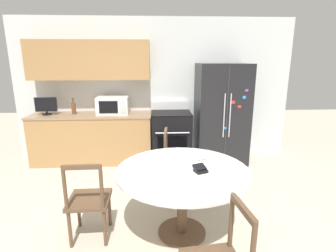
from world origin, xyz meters
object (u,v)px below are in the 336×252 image
at_px(counter_bottle, 74,108).
at_px(dining_chair_far, 177,162).
at_px(dining_chair_left, 89,201).
at_px(candle_glass, 165,161).
at_px(wallet, 200,169).
at_px(microwave, 113,105).
at_px(refrigerator, 221,114).
at_px(oven_range, 171,136).
at_px(countertop_tv, 46,105).

xyz_separation_m(counter_bottle, dining_chair_far, (1.75, -1.20, -0.57)).
distance_m(dining_chair_left, dining_chair_far, 1.42).
height_order(candle_glass, wallet, candle_glass).
height_order(microwave, dining_chair_left, microwave).
height_order(refrigerator, oven_range, refrigerator).
bearing_deg(candle_glass, microwave, 112.50).
relative_size(refrigerator, oven_range, 1.65).
distance_m(oven_range, counter_bottle, 1.82).
distance_m(microwave, dining_chair_far, 1.71).
distance_m(microwave, candle_glass, 2.22).
bearing_deg(countertop_tv, dining_chair_left, -60.98).
distance_m(microwave, wallet, 2.56).
xyz_separation_m(oven_range, countertop_tv, (-2.21, -0.00, 0.60)).
distance_m(dining_chair_far, wallet, 1.11).
bearing_deg(dining_chair_left, dining_chair_far, 43.63).
relative_size(refrigerator, candle_glass, 21.25).
height_order(refrigerator, dining_chair_left, refrigerator).
bearing_deg(dining_chair_far, dining_chair_left, -39.81).
distance_m(refrigerator, microwave, 1.97).
bearing_deg(countertop_tv, wallet, -43.31).
bearing_deg(oven_range, counter_bottle, 179.23).
xyz_separation_m(dining_chair_left, dining_chair_far, (1.00, 1.00, 0.00)).
relative_size(candle_glass, wallet, 0.52).
bearing_deg(microwave, candle_glass, -67.50).
bearing_deg(microwave, dining_chair_left, -88.78).
xyz_separation_m(refrigerator, microwave, (-1.96, 0.07, 0.16)).
bearing_deg(candle_glass, oven_range, 84.28).
distance_m(refrigerator, counter_bottle, 2.66).
bearing_deg(candle_glass, counter_bottle, 127.11).
height_order(counter_bottle, candle_glass, counter_bottle).
relative_size(counter_bottle, dining_chair_left, 0.32).
xyz_separation_m(oven_range, wallet, (0.15, -2.22, 0.31)).
distance_m(countertop_tv, dining_chair_left, 2.57).
height_order(refrigerator, candle_glass, refrigerator).
height_order(refrigerator, wallet, refrigerator).
bearing_deg(refrigerator, microwave, 177.85).
bearing_deg(candle_glass, refrigerator, 60.49).
relative_size(countertop_tv, candle_glass, 4.39).
bearing_deg(refrigerator, dining_chair_far, -128.68).
bearing_deg(oven_range, candle_glass, -95.72).
distance_m(refrigerator, oven_range, 1.01).
height_order(counter_bottle, dining_chair_left, counter_bottle).
relative_size(microwave, dining_chair_far, 0.61).
distance_m(oven_range, candle_glass, 2.05).
relative_size(dining_chair_left, candle_glass, 10.74).
height_order(oven_range, dining_chair_left, oven_range).
relative_size(oven_range, candle_glass, 12.86).
height_order(refrigerator, microwave, refrigerator).
relative_size(microwave, candle_glass, 6.57).
bearing_deg(microwave, counter_bottle, -179.73).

